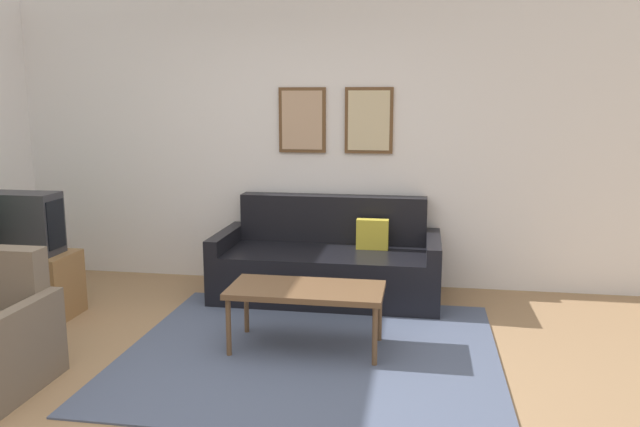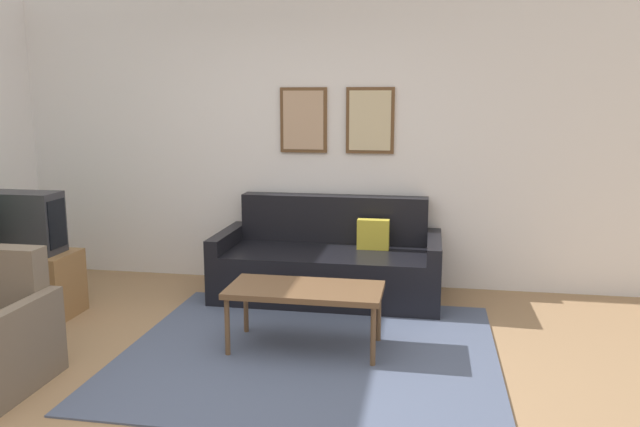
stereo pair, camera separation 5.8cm
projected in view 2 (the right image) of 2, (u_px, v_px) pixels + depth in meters
The scene contains 8 objects.
ground_plane at pixel (197, 392), 3.75m from camera, with size 16.00×16.00×0.00m, color #997551.
area_rug at pixel (310, 352), 4.34m from camera, with size 2.56×2.30×0.01m.
wall_back at pixel (288, 141), 5.90m from camera, with size 8.00×0.09×2.70m.
couch at pixel (329, 264), 5.56m from camera, with size 1.96×0.90×0.87m.
coffee_table at pixel (305, 293), 4.34m from camera, with size 1.08×0.52×0.45m.
tv_stand at pixel (25, 283), 5.07m from camera, with size 0.84×0.45×0.52m.
tv at pixel (20, 222), 4.98m from camera, with size 0.66×0.28×0.49m.
potted_plant_by_window at pixel (24, 240), 5.45m from camera, with size 0.56×0.56×0.83m.
Camera 2 is at (1.34, -3.32, 1.73)m, focal length 35.00 mm.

